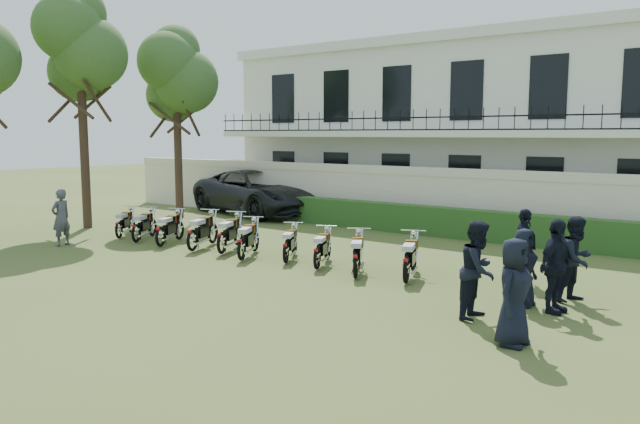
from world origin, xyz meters
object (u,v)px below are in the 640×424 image
object	(u,v)px
tree_west_mid	(80,45)
officer_1	(478,270)
motorcycle_1	(136,229)
officer_5	(524,246)
tree_west_near	(176,75)
motorcycle_4	(222,238)
officer_0	(514,292)
motorcycle_2	(160,232)
motorcycle_6	(286,248)
motorcycle_8	(356,259)
motorcycle_5	(242,244)
motorcycle_0	(119,226)
officer_2	(555,266)
motorcycle_9	(406,263)
suv	(259,192)
motorcycle_7	(317,253)
officer_3	(524,267)
inspector	(61,218)
motorcycle_3	(192,235)
officer_4	(577,259)

from	to	relation	value
tree_west_mid	officer_1	world-z (taller)	tree_west_mid
motorcycle_1	officer_5	size ratio (longest dim) A/B	0.96
tree_west_mid	tree_west_near	world-z (taller)	tree_west_mid
motorcycle_4	officer_0	distance (m)	9.86
tree_west_near	motorcycle_2	size ratio (longest dim) A/B	4.33
motorcycle_6	officer_1	world-z (taller)	officer_1
motorcycle_6	motorcycle_8	xyz separation A→B (m)	(2.49, -0.35, 0.04)
motorcycle_5	motorcycle_6	size ratio (longest dim) A/B	1.12
motorcycle_6	motorcycle_2	bearing A→B (deg)	156.49
motorcycle_0	motorcycle_1	bearing A→B (deg)	-41.89
tree_west_mid	motorcycle_0	xyz separation A→B (m)	(3.08, -0.82, -6.22)
officer_1	motorcycle_6	bearing A→B (deg)	73.76
tree_west_mid	officer_2	bearing A→B (deg)	-3.01
motorcycle_9	suv	world-z (taller)	suv
tree_west_near	motorcycle_4	size ratio (longest dim) A/B	4.16
motorcycle_7	officer_3	distance (m)	5.39
inspector	motorcycle_1	bearing A→B (deg)	130.86
tree_west_mid	motorcycle_8	bearing A→B (deg)	-4.10
motorcycle_5	motorcycle_7	world-z (taller)	motorcycle_5
motorcycle_1	suv	size ratio (longest dim) A/B	0.24
motorcycle_6	officer_5	xyz separation A→B (m)	(5.85, 1.69, 0.43)
motorcycle_3	motorcycle_7	bearing A→B (deg)	-18.50
tree_west_mid	motorcycle_0	size ratio (longest dim) A/B	5.76
inspector	motorcycle_3	bearing A→B (deg)	105.15
motorcycle_9	motorcycle_1	bearing A→B (deg)	160.64
tree_west_mid	motorcycle_7	world-z (taller)	tree_west_mid
tree_west_near	officer_1	bearing A→B (deg)	-21.30
suv	officer_5	distance (m)	14.84
motorcycle_6	officer_4	world-z (taller)	officer_4
officer_3	officer_5	bearing A→B (deg)	24.28
motorcycle_7	inspector	distance (m)	8.80
motorcycle_7	motorcycle_9	distance (m)	2.59
tree_west_mid	motorcycle_2	size ratio (longest dim) A/B	4.84
motorcycle_2	motorcycle_3	distance (m)	1.38
motorcycle_4	motorcycle_7	xyz separation A→B (m)	(3.45, 0.03, -0.05)
tree_west_mid	tree_west_near	size ratio (longest dim) A/B	1.12
motorcycle_7	motorcycle_9	world-z (taller)	motorcycle_9
officer_1	motorcycle_7	bearing A→B (deg)	71.76
motorcycle_2	motorcycle_9	world-z (taller)	motorcycle_9
tree_west_mid	officer_2	xyz separation A→B (m)	(17.32, -0.91, -5.74)
officer_5	motorcycle_7	bearing A→B (deg)	93.36
motorcycle_4	officer_0	world-z (taller)	officer_0
motorcycle_2	officer_3	xyz separation A→B (m)	(11.21, 0.21, 0.31)
motorcycle_6	officer_1	bearing A→B (deg)	-43.37
motorcycle_4	motorcycle_0	bearing A→B (deg)	157.01
motorcycle_4	officer_2	distance (m)	9.50
suv	officer_4	distance (m)	16.51
motorcycle_5	officer_5	xyz separation A→B (m)	(7.06, 2.15, 0.39)
officer_5	motorcycle_6	bearing A→B (deg)	88.56
tree_west_mid	motorcycle_3	distance (m)	9.23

